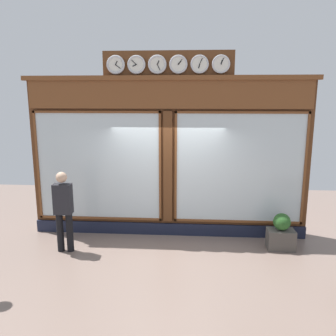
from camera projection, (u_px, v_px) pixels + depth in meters
The scene contains 5 objects.
ground_plane at pixel (155, 305), 5.37m from camera, with size 14.00×14.00×0.00m, color #7A665B.
shop_facade at pixel (168, 156), 7.85m from camera, with size 6.37×0.42×4.11m.
pedestrian at pixel (63, 208), 7.05m from camera, with size 0.37×0.24×1.69m.
planter_box at pixel (281, 239), 7.29m from camera, with size 0.56×0.36×0.42m, color #4C4742.
planter_shrub at pixel (282, 222), 7.21m from camera, with size 0.36×0.36×0.36m, color #285623.
Camera 1 is at (-0.54, 7.60, 3.18)m, focal length 37.03 mm.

